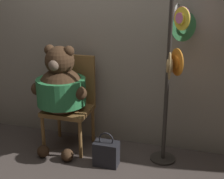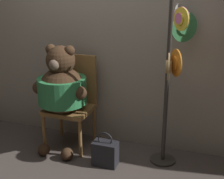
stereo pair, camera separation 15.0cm
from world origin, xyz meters
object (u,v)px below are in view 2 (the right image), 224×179
(handbag_on_ground, at_px, (105,153))
(hat_display_rack, at_px, (173,66))
(teddy_bear, at_px, (62,88))
(chair, at_px, (72,98))

(handbag_on_ground, bearing_deg, hat_display_rack, 22.44)
(teddy_bear, height_order, hat_display_rack, hat_display_rack)
(hat_display_rack, bearing_deg, teddy_bear, -176.60)
(teddy_bear, bearing_deg, chair, 77.54)
(hat_display_rack, relative_size, handbag_on_ground, 4.63)
(teddy_bear, xyz_separation_m, hat_display_rack, (1.21, 0.07, 0.33))
(chair, distance_m, hat_display_rack, 1.29)
(teddy_bear, xyz_separation_m, handbag_on_ground, (0.59, -0.19, -0.62))
(teddy_bear, height_order, handbag_on_ground, teddy_bear)
(hat_display_rack, bearing_deg, handbag_on_ground, -157.56)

